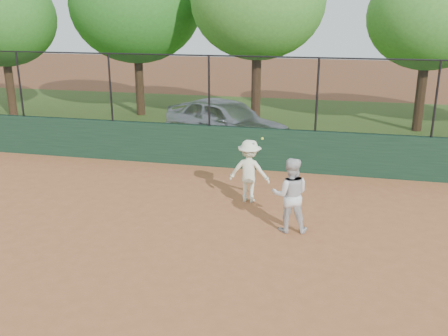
% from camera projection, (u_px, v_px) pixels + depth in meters
% --- Properties ---
extents(ground, '(80.00, 80.00, 0.00)m').
position_uv_depth(ground, '(154.00, 264.00, 9.01)').
color(ground, '#A45D34').
rests_on(ground, ground).
extents(back_wall, '(26.00, 0.20, 1.20)m').
position_uv_depth(back_wall, '(226.00, 147.00, 14.40)').
color(back_wall, '#173421').
rests_on(back_wall, ground).
extents(grass_strip, '(36.00, 12.00, 0.01)m').
position_uv_depth(grass_strip, '(259.00, 123.00, 20.15)').
color(grass_strip, '#36591C').
rests_on(grass_strip, ground).
extents(parked_car, '(4.91, 3.83, 1.56)m').
position_uv_depth(parked_car, '(226.00, 121.00, 16.86)').
color(parked_car, silver).
rests_on(parked_car, ground).
extents(player_second, '(0.84, 0.69, 1.57)m').
position_uv_depth(player_second, '(290.00, 195.00, 10.15)').
color(player_second, silver).
rests_on(player_second, ground).
extents(player_main, '(1.00, 0.70, 1.69)m').
position_uv_depth(player_main, '(249.00, 171.00, 11.75)').
color(player_main, '#ECEFCB').
rests_on(player_main, ground).
extents(fence_assembly, '(26.00, 0.06, 2.00)m').
position_uv_depth(fence_assembly, '(225.00, 90.00, 13.91)').
color(fence_assembly, black).
rests_on(fence_assembly, back_wall).
extents(tree_0, '(4.49, 4.08, 5.97)m').
position_uv_depth(tree_0, '(1.00, 19.00, 20.37)').
color(tree_0, '#4C2F1B').
rests_on(tree_0, ground).
extents(tree_1, '(5.46, 4.96, 6.92)m').
position_uv_depth(tree_1, '(135.00, 5.00, 20.39)').
color(tree_1, '#432B17').
rests_on(tree_1, ground).
extents(tree_2, '(4.89, 4.45, 6.80)m').
position_uv_depth(tree_2, '(258.00, 1.00, 17.97)').
color(tree_2, '#462C19').
rests_on(tree_2, ground).
extents(tree_3, '(4.38, 3.98, 6.05)m').
position_uv_depth(tree_3, '(430.00, 17.00, 17.64)').
color(tree_3, '#3A2513').
rests_on(tree_3, ground).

